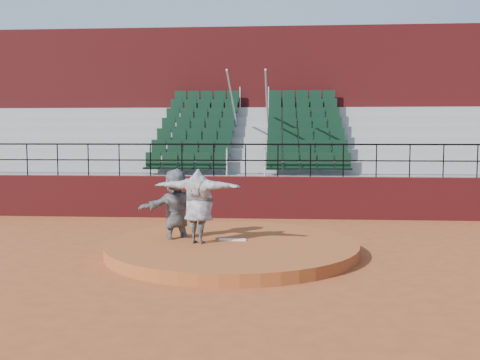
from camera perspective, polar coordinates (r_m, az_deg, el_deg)
name	(u,v)px	position (r m, az deg, el deg)	size (l,w,h in m)	color
ground	(232,253)	(11.86, -0.85, -7.78)	(90.00, 90.00, 0.00)	#9B4923
pitchers_mound	(232,247)	(11.83, -0.85, -7.19)	(5.50, 5.50, 0.25)	#A04F23
pitching_rubber	(233,240)	(11.95, -0.79, -6.38)	(0.60, 0.15, 0.03)	white
boundary_wall	(246,197)	(16.67, 0.60, -1.85)	(24.00, 0.30, 1.30)	maroon
wall_railing	(246,153)	(16.57, 0.61, 2.90)	(24.04, 0.05, 1.03)	black
seating_deck	(251,166)	(20.24, 1.22, 1.55)	(24.00, 5.97, 4.63)	gray
press_box_facade	(256,113)	(24.17, 1.69, 7.11)	(24.00, 3.00, 7.10)	maroon
pitcher	(199,206)	(11.59, -4.44, -2.79)	(1.98, 0.54, 1.61)	black
fielder	(176,209)	(12.20, -6.88, -3.08)	(1.70, 0.54, 1.84)	black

